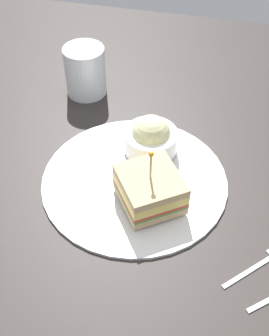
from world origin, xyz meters
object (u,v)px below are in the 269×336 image
(sandwich_half_center, at_px, (150,189))
(drink_glass, at_px, (85,73))
(plate, at_px, (134,179))
(coleslaw_bowl, at_px, (151,137))

(sandwich_half_center, relative_size, drink_glass, 1.28)
(sandwich_half_center, xyz_separation_m, drink_glass, (0.17, -0.24, 0.01))
(sandwich_half_center, height_order, drink_glass, sandwich_half_center)
(drink_glass, bearing_deg, plate, 124.45)
(plate, relative_size, drink_glass, 3.09)
(plate, xyz_separation_m, sandwich_half_center, (-0.03, 0.04, 0.03))
(plate, relative_size, coleslaw_bowl, 3.31)
(plate, bearing_deg, drink_glass, -55.55)
(sandwich_half_center, relative_size, coleslaw_bowl, 1.37)
(coleslaw_bowl, distance_m, drink_glass, 0.20)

